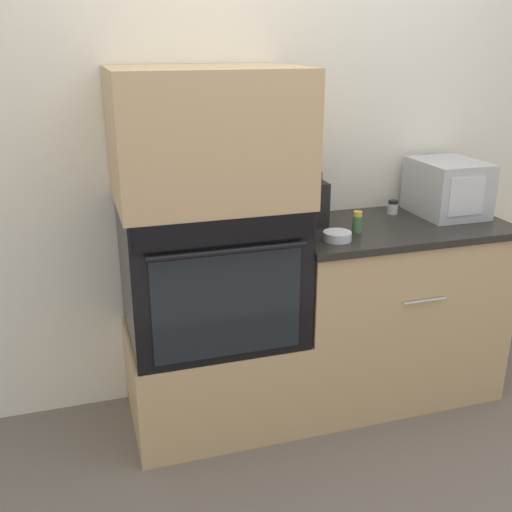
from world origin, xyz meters
name	(u,v)px	position (x,y,z in m)	size (l,w,h in m)	color
ground_plane	(312,437)	(0.00, 0.00, 0.00)	(12.00, 12.00, 0.00)	#6B6056
wall_back	(272,152)	(0.00, 0.63, 1.25)	(8.00, 0.05, 2.50)	silver
oven_cabinet_base	(214,376)	(-0.40, 0.30, 0.23)	(0.80, 0.60, 0.47)	tan
wall_oven	(211,270)	(-0.40, 0.30, 0.79)	(0.77, 0.64, 0.64)	black
oven_cabinet_upper	(207,136)	(-0.40, 0.30, 1.40)	(0.80, 0.60, 0.56)	tan
counter_unit	(389,309)	(0.54, 0.30, 0.47)	(1.09, 0.63, 0.93)	tan
microwave	(447,188)	(0.87, 0.38, 1.07)	(0.31, 0.38, 0.28)	#B2B5BA
knife_block	(315,203)	(0.15, 0.41, 1.04)	(0.09, 0.15, 0.26)	black
bowl	(337,236)	(0.15, 0.14, 0.95)	(0.13, 0.13, 0.04)	silver
condiment_jar_near	(357,222)	(0.29, 0.23, 0.98)	(0.05, 0.05, 0.10)	#427047
condiment_jar_mid	(393,207)	(0.61, 0.46, 0.96)	(0.05, 0.05, 0.07)	silver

